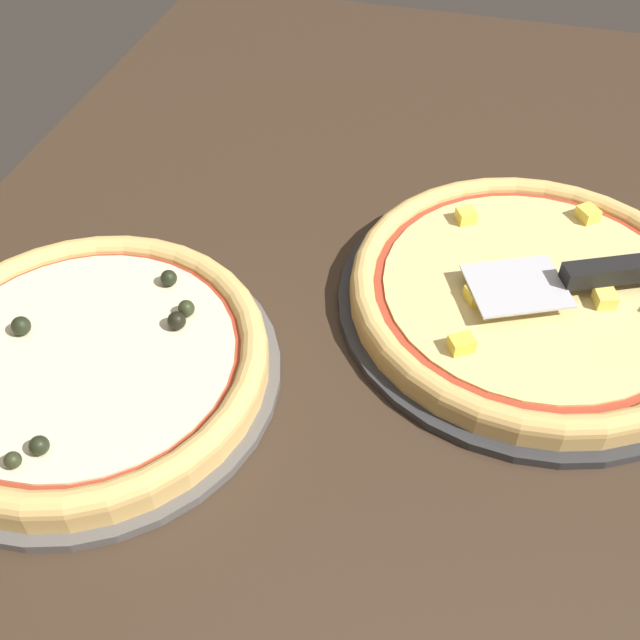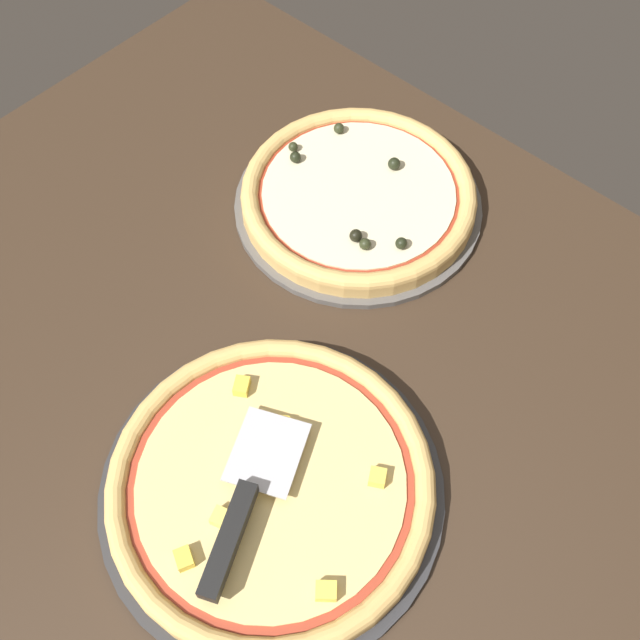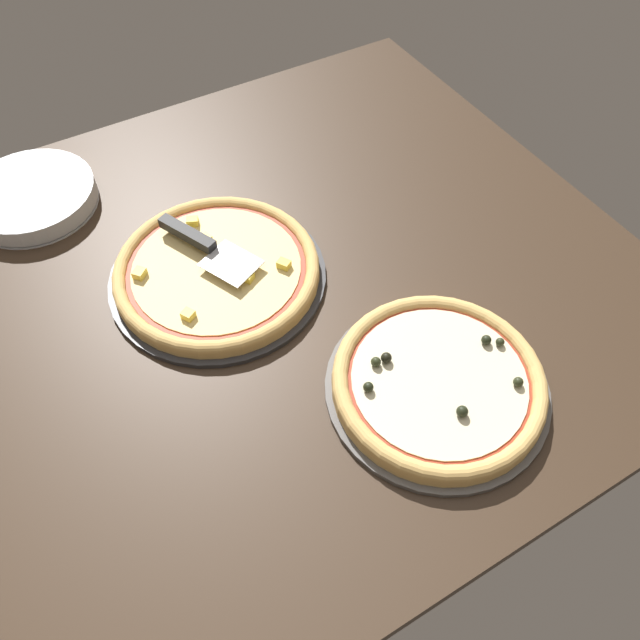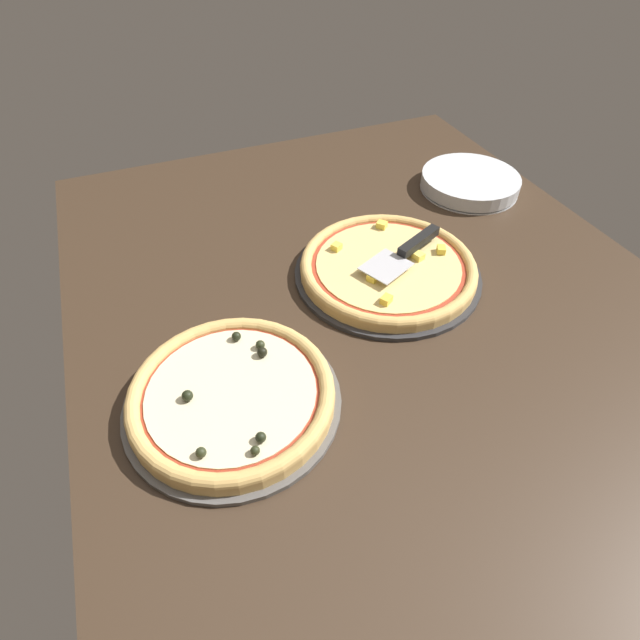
# 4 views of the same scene
# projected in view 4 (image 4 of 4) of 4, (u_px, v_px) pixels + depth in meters

# --- Properties ---
(ground_plane) EXTENTS (1.46, 1.21, 0.04)m
(ground_plane) POSITION_uv_depth(u_px,v_px,m) (370.00, 294.00, 1.06)
(ground_plane) COLOR #38281C
(pizza_pan_front) EXTENTS (0.40, 0.40, 0.01)m
(pizza_pan_front) POSITION_uv_depth(u_px,v_px,m) (387.00, 273.00, 1.07)
(pizza_pan_front) COLOR #2D2D30
(pizza_pan_front) RESTS_ON ground_plane
(pizza_front) EXTENTS (0.37, 0.37, 0.04)m
(pizza_front) POSITION_uv_depth(u_px,v_px,m) (388.00, 266.00, 1.06)
(pizza_front) COLOR #DBAD60
(pizza_front) RESTS_ON pizza_pan_front
(pizza_pan_back) EXTENTS (0.36, 0.36, 0.01)m
(pizza_pan_back) POSITION_uv_depth(u_px,v_px,m) (233.00, 402.00, 0.83)
(pizza_pan_back) COLOR #565451
(pizza_pan_back) RESTS_ON ground_plane
(pizza_back) EXTENTS (0.34, 0.34, 0.04)m
(pizza_back) POSITION_uv_depth(u_px,v_px,m) (232.00, 394.00, 0.82)
(pizza_back) COLOR #DBAD60
(pizza_back) RESTS_ON pizza_pan_back
(serving_spatula) EXTENTS (0.14, 0.22, 0.02)m
(serving_spatula) POSITION_uv_depth(u_px,v_px,m) (411.00, 247.00, 1.06)
(serving_spatula) COLOR #B7B7BC
(serving_spatula) RESTS_ON pizza_front
(plate_stack) EXTENTS (0.26, 0.26, 0.04)m
(plate_stack) POSITION_uv_depth(u_px,v_px,m) (470.00, 182.00, 1.32)
(plate_stack) COLOR silver
(plate_stack) RESTS_ON ground_plane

